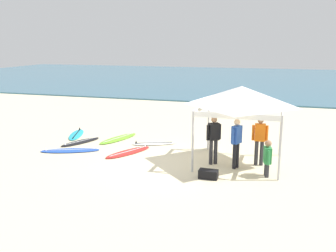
{
  "coord_description": "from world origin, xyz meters",
  "views": [
    {
      "loc": [
        3.62,
        -12.22,
        4.22
      ],
      "look_at": [
        -0.51,
        1.45,
        1.0
      ],
      "focal_mm": 39.93,
      "sensor_mm": 36.0,
      "label": 1
    }
  ],
  "objects_px": {
    "surfboard_white": "(154,143)",
    "gear_bag_near_tent": "(208,174)",
    "canopy_tent": "(241,97)",
    "person_black": "(214,137)",
    "surfboard_lime": "(119,138)",
    "surfboard_blue": "(70,150)",
    "surfboard_red": "(129,152)",
    "person_green": "(267,157)",
    "person_orange": "(260,138)",
    "surfboard_black": "(80,142)",
    "person_blue": "(236,140)",
    "surfboard_cyan": "(76,134)"
  },
  "relations": [
    {
      "from": "surfboard_white",
      "to": "gear_bag_near_tent",
      "type": "distance_m",
      "value": 4.45
    },
    {
      "from": "canopy_tent",
      "to": "person_black",
      "type": "distance_m",
      "value": 1.69
    },
    {
      "from": "surfboard_lime",
      "to": "surfboard_blue",
      "type": "xyz_separation_m",
      "value": [
        -1.06,
        -2.28,
        -0.0
      ]
    },
    {
      "from": "surfboard_lime",
      "to": "surfboard_blue",
      "type": "height_order",
      "value": "same"
    },
    {
      "from": "surfboard_red",
      "to": "gear_bag_near_tent",
      "type": "distance_m",
      "value": 3.96
    },
    {
      "from": "person_black",
      "to": "person_green",
      "type": "height_order",
      "value": "person_black"
    },
    {
      "from": "surfboard_red",
      "to": "person_orange",
      "type": "relative_size",
      "value": 1.3
    },
    {
      "from": "person_black",
      "to": "person_orange",
      "type": "distance_m",
      "value": 1.58
    },
    {
      "from": "surfboard_blue",
      "to": "surfboard_black",
      "type": "xyz_separation_m",
      "value": [
        -0.27,
        1.27,
        0.0
      ]
    },
    {
      "from": "person_black",
      "to": "person_blue",
      "type": "height_order",
      "value": "same"
    },
    {
      "from": "surfboard_red",
      "to": "person_blue",
      "type": "height_order",
      "value": "person_blue"
    },
    {
      "from": "surfboard_red",
      "to": "surfboard_white",
      "type": "relative_size",
      "value": 1.19
    },
    {
      "from": "person_black",
      "to": "surfboard_red",
      "type": "bearing_deg",
      "value": 173.44
    },
    {
      "from": "surfboard_cyan",
      "to": "gear_bag_near_tent",
      "type": "bearing_deg",
      "value": -28.57
    },
    {
      "from": "person_black",
      "to": "canopy_tent",
      "type": "bearing_deg",
      "value": 24.61
    },
    {
      "from": "surfboard_cyan",
      "to": "person_green",
      "type": "xyz_separation_m",
      "value": [
        8.66,
        -3.03,
        0.62
      ]
    },
    {
      "from": "canopy_tent",
      "to": "surfboard_black",
      "type": "xyz_separation_m",
      "value": [
        -6.81,
        0.81,
        -2.35
      ]
    },
    {
      "from": "surfboard_black",
      "to": "person_orange",
      "type": "distance_m",
      "value": 7.61
    },
    {
      "from": "canopy_tent",
      "to": "surfboard_white",
      "type": "xyz_separation_m",
      "value": [
        -3.71,
        1.47,
        -2.35
      ]
    },
    {
      "from": "canopy_tent",
      "to": "person_blue",
      "type": "relative_size",
      "value": 1.68
    },
    {
      "from": "canopy_tent",
      "to": "person_green",
      "type": "xyz_separation_m",
      "value": [
        1.01,
        -1.12,
        -1.73
      ]
    },
    {
      "from": "surfboard_blue",
      "to": "gear_bag_near_tent",
      "type": "relative_size",
      "value": 3.92
    },
    {
      "from": "gear_bag_near_tent",
      "to": "person_black",
      "type": "bearing_deg",
      "value": 94.29
    },
    {
      "from": "surfboard_white",
      "to": "person_black",
      "type": "xyz_separation_m",
      "value": [
        2.86,
        -1.86,
        0.95
      ]
    },
    {
      "from": "canopy_tent",
      "to": "gear_bag_near_tent",
      "type": "height_order",
      "value": "canopy_tent"
    },
    {
      "from": "surfboard_lime",
      "to": "surfboard_white",
      "type": "height_order",
      "value": "same"
    },
    {
      "from": "person_orange",
      "to": "person_blue",
      "type": "height_order",
      "value": "same"
    },
    {
      "from": "person_green",
      "to": "surfboard_blue",
      "type": "bearing_deg",
      "value": 175.05
    },
    {
      "from": "surfboard_white",
      "to": "surfboard_black",
      "type": "bearing_deg",
      "value": -167.98
    },
    {
      "from": "person_blue",
      "to": "gear_bag_near_tent",
      "type": "relative_size",
      "value": 2.85
    },
    {
      "from": "surfboard_blue",
      "to": "person_black",
      "type": "distance_m",
      "value": 5.77
    },
    {
      "from": "surfboard_red",
      "to": "surfboard_cyan",
      "type": "distance_m",
      "value": 3.91
    },
    {
      "from": "surfboard_blue",
      "to": "person_green",
      "type": "relative_size",
      "value": 1.96
    },
    {
      "from": "surfboard_red",
      "to": "surfboard_white",
      "type": "bearing_deg",
      "value": 70.12
    },
    {
      "from": "surfboard_red",
      "to": "gear_bag_near_tent",
      "type": "xyz_separation_m",
      "value": [
        3.5,
        -1.85,
        0.1
      ]
    },
    {
      "from": "person_orange",
      "to": "canopy_tent",
      "type": "bearing_deg",
      "value": 176.09
    },
    {
      "from": "surfboard_lime",
      "to": "person_green",
      "type": "height_order",
      "value": "person_green"
    },
    {
      "from": "surfboard_blue",
      "to": "person_black",
      "type": "bearing_deg",
      "value": 0.75
    },
    {
      "from": "surfboard_black",
      "to": "person_green",
      "type": "xyz_separation_m",
      "value": [
        7.82,
        -1.93,
        0.62
      ]
    },
    {
      "from": "canopy_tent",
      "to": "surfboard_white",
      "type": "distance_m",
      "value": 4.63
    },
    {
      "from": "surfboard_cyan",
      "to": "surfboard_black",
      "type": "bearing_deg",
      "value": -52.68
    },
    {
      "from": "surfboard_cyan",
      "to": "gear_bag_near_tent",
      "type": "distance_m",
      "value": 7.86
    },
    {
      "from": "surfboard_black",
      "to": "person_black",
      "type": "height_order",
      "value": "person_black"
    },
    {
      "from": "surfboard_black",
      "to": "surfboard_cyan",
      "type": "height_order",
      "value": "same"
    },
    {
      "from": "person_orange",
      "to": "person_green",
      "type": "xyz_separation_m",
      "value": [
        0.32,
        -1.07,
        -0.33
      ]
    },
    {
      "from": "canopy_tent",
      "to": "surfboard_red",
      "type": "bearing_deg",
      "value": -179.96
    },
    {
      "from": "surfboard_white",
      "to": "surfboard_black",
      "type": "height_order",
      "value": "same"
    },
    {
      "from": "surfboard_red",
      "to": "surfboard_black",
      "type": "xyz_separation_m",
      "value": [
        -2.57,
        0.81,
        0.0
      ]
    },
    {
      "from": "surfboard_lime",
      "to": "person_blue",
      "type": "xyz_separation_m",
      "value": [
        5.44,
        -2.4,
        0.95
      ]
    },
    {
      "from": "surfboard_lime",
      "to": "gear_bag_near_tent",
      "type": "bearing_deg",
      "value": -37.76
    }
  ]
}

